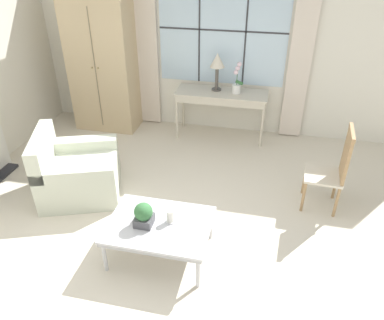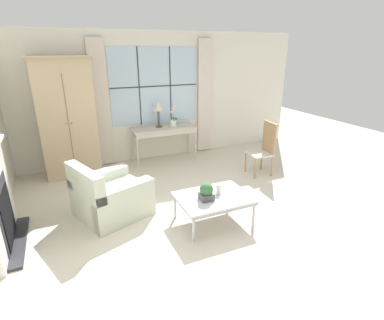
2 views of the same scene
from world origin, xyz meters
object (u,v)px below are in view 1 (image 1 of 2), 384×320
at_px(armchair_upholstered, 77,174).
at_px(coffee_table, 159,226).
at_px(potted_orchid, 237,82).
at_px(side_chair_wooden, 335,166).
at_px(console_table, 221,97).
at_px(table_lamp, 217,63).
at_px(potted_plant_small, 144,215).
at_px(armoire, 102,60).
at_px(pillar_candle, 170,217).

bearing_deg(armchair_upholstered, coffee_table, -31.35).
bearing_deg(potted_orchid, side_chair_wooden, -48.94).
xyz_separation_m(console_table, side_chair_wooden, (1.59, -1.56, -0.11)).
bearing_deg(table_lamp, potted_orchid, -10.45).
xyz_separation_m(side_chair_wooden, potted_plant_small, (-1.94, -1.27, -0.04)).
xyz_separation_m(table_lamp, side_chair_wooden, (1.69, -1.62, -0.63)).
distance_m(console_table, coffee_table, 2.81).
height_order(armoire, side_chair_wooden, armoire).
distance_m(potted_orchid, armchair_upholstered, 2.74).
height_order(side_chair_wooden, potted_plant_small, side_chair_wooden).
height_order(armchair_upholstered, side_chair_wooden, side_chair_wooden).
xyz_separation_m(potted_plant_small, pillar_candle, (0.25, 0.09, -0.06)).
bearing_deg(side_chair_wooden, armchair_upholstered, -172.69).
height_order(side_chair_wooden, coffee_table, side_chair_wooden).
bearing_deg(armoire, potted_plant_small, -60.24).
bearing_deg(potted_orchid, pillar_candle, -96.81).
relative_size(table_lamp, armchair_upholstered, 0.48).
distance_m(coffee_table, potted_plant_small, 0.22).
bearing_deg(pillar_candle, side_chair_wooden, 34.86).
distance_m(side_chair_wooden, potted_plant_small, 2.32).
relative_size(console_table, potted_orchid, 2.93).
height_order(armoire, armchair_upholstered, armoire).
distance_m(coffee_table, pillar_candle, 0.16).
bearing_deg(side_chair_wooden, armoire, 156.44).
bearing_deg(armchair_upholstered, armoire, 101.68).
relative_size(armoire, potted_orchid, 4.68).
distance_m(console_table, table_lamp, 0.54).
xyz_separation_m(coffee_table, pillar_candle, (0.10, 0.05, 0.11)).
bearing_deg(console_table, potted_plant_small, -97.03).
distance_m(armchair_upholstered, side_chair_wooden, 3.18).
xyz_separation_m(console_table, coffee_table, (-0.20, -2.78, -0.32)).
bearing_deg(coffee_table, console_table, 85.79).
relative_size(console_table, coffee_table, 1.37).
bearing_deg(armoire, table_lamp, 2.35).
bearing_deg(potted_orchid, table_lamp, 169.55).
bearing_deg(potted_plant_small, coffee_table, 16.51).
height_order(console_table, side_chair_wooden, side_chair_wooden).
bearing_deg(armchair_upholstered, potted_plant_small, -35.65).
distance_m(table_lamp, side_chair_wooden, 2.42).
relative_size(armchair_upholstered, pillar_candle, 7.70).
height_order(armoire, potted_plant_small, armoire).
relative_size(console_table, pillar_candle, 9.15).
distance_m(armoire, coffee_table, 3.37).
distance_m(armoire, table_lamp, 1.87).
bearing_deg(console_table, coffee_table, -94.21).
bearing_deg(console_table, side_chair_wooden, -44.43).
distance_m(armoire, armchair_upholstered, 2.17).
height_order(armchair_upholstered, pillar_candle, armchair_upholstered).
bearing_deg(console_table, pillar_candle, -92.10).
bearing_deg(side_chair_wooden, table_lamp, 136.07).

